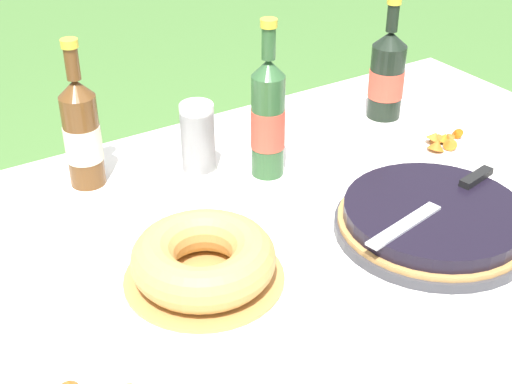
# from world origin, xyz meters

# --- Properties ---
(garden_table) EXTENTS (1.72, 1.04, 0.77)m
(garden_table) POSITION_xyz_m (0.00, 0.00, 0.70)
(garden_table) COLOR brown
(garden_table) RESTS_ON ground_plane
(tablecloth) EXTENTS (1.73, 1.05, 0.10)m
(tablecloth) POSITION_xyz_m (0.00, 0.00, 0.76)
(tablecloth) COLOR white
(tablecloth) RESTS_ON garden_table
(berry_tart) EXTENTS (0.37, 0.37, 0.06)m
(berry_tart) POSITION_xyz_m (0.21, -0.15, 0.80)
(berry_tart) COLOR #38383D
(berry_tart) RESTS_ON tablecloth
(serving_knife) EXTENTS (0.37, 0.10, 0.01)m
(serving_knife) POSITION_xyz_m (0.24, -0.14, 0.84)
(serving_knife) COLOR silver
(serving_knife) RESTS_ON berry_tart
(bundt_cake) EXTENTS (0.28, 0.28, 0.08)m
(bundt_cake) POSITION_xyz_m (-0.22, -0.04, 0.82)
(bundt_cake) COLOR #B78447
(bundt_cake) RESTS_ON tablecloth
(cup_stack) EXTENTS (0.07, 0.07, 0.16)m
(cup_stack) POSITION_xyz_m (-0.05, 0.29, 0.86)
(cup_stack) COLOR white
(cup_stack) RESTS_ON tablecloth
(cider_bottle_green) EXTENTS (0.07, 0.07, 0.34)m
(cider_bottle_green) POSITION_xyz_m (0.07, 0.21, 0.91)
(cider_bottle_green) COLOR #2D562D
(cider_bottle_green) RESTS_ON tablecloth
(cider_bottle_amber) EXTENTS (0.08, 0.08, 0.32)m
(cider_bottle_amber) POSITION_xyz_m (-0.27, 0.37, 0.89)
(cider_bottle_amber) COLOR brown
(cider_bottle_amber) RESTS_ON tablecloth
(juice_bottle_red) EXTENTS (0.09, 0.09, 0.30)m
(juice_bottle_red) POSITION_xyz_m (0.47, 0.29, 0.88)
(juice_bottle_red) COLOR black
(juice_bottle_red) RESTS_ON tablecloth
(snack_plate_near) EXTENTS (0.20, 0.20, 0.05)m
(snack_plate_near) POSITION_xyz_m (0.47, 0.08, 0.79)
(snack_plate_near) COLOR white
(snack_plate_near) RESTS_ON tablecloth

